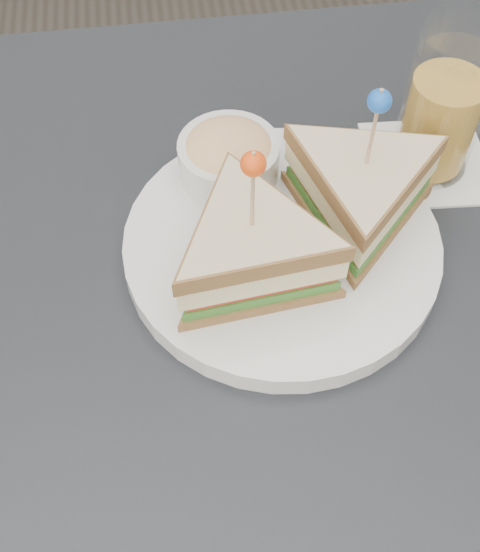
% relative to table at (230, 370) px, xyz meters
% --- Properties ---
extents(table, '(0.80, 0.80, 0.75)m').
position_rel_table_xyz_m(table, '(0.00, 0.00, 0.00)').
color(table, black).
rests_on(table, ground).
extents(plate_meal, '(0.34, 0.34, 0.15)m').
position_rel_table_xyz_m(plate_meal, '(0.06, 0.06, 0.12)').
color(plate_meal, silver).
rests_on(plate_meal, table).
extents(drink_set, '(0.12, 0.12, 0.14)m').
position_rel_table_xyz_m(drink_set, '(0.20, 0.15, 0.14)').
color(drink_set, silver).
rests_on(drink_set, table).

